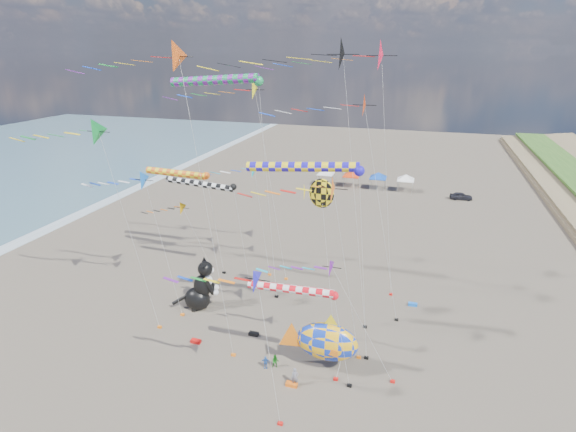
% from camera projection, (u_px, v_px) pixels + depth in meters
% --- Properties ---
extents(ground, '(260.00, 260.00, 0.00)m').
position_uv_depth(ground, '(226.00, 419.00, 31.91)').
color(ground, brown).
rests_on(ground, ground).
extents(delta_kite_0, '(9.50, 2.09, 14.53)m').
position_uv_depth(delta_kite_0, '(137.00, 185.00, 40.74)').
color(delta_kite_0, blue).
rests_on(delta_kite_0, ground).
extents(delta_kite_1, '(14.89, 3.04, 25.80)m').
position_uv_depth(delta_kite_1, '(366.00, 57.00, 40.85)').
color(delta_kite_1, '#F0183D').
rests_on(delta_kite_1, ground).
extents(delta_kite_2, '(10.00, 1.69, 9.83)m').
position_uv_depth(delta_kite_2, '(332.00, 277.00, 33.85)').
color(delta_kite_2, '#69138F').
rests_on(delta_kite_2, ground).
extents(delta_kite_3, '(12.72, 2.52, 25.55)m').
position_uv_depth(delta_kite_3, '(166.00, 60.00, 31.28)').
color(delta_kite_3, '#D95114').
rests_on(delta_kite_3, ground).
extents(delta_kite_4, '(9.70, 1.99, 13.23)m').
position_uv_depth(delta_kite_4, '(238.00, 174.00, 49.13)').
color(delta_kite_4, '#0EBFD2').
rests_on(delta_kite_4, ground).
extents(delta_kite_5, '(8.96, 1.90, 11.85)m').
position_uv_depth(delta_kite_5, '(230.00, 285.00, 28.67)').
color(delta_kite_5, '#221FD7').
rests_on(delta_kite_5, ground).
extents(delta_kite_6, '(13.96, 2.29, 21.39)m').
position_uv_depth(delta_kite_6, '(345.00, 109.00, 38.23)').
color(delta_kite_6, red).
rests_on(delta_kite_6, ground).
extents(delta_kite_7, '(10.40, 2.41, 16.31)m').
position_uv_depth(delta_kite_7, '(321.00, 187.00, 34.07)').
color(delta_kite_7, orange).
rests_on(delta_kite_7, ground).
extents(delta_kite_8, '(13.67, 2.21, 22.10)m').
position_uv_depth(delta_kite_8, '(237.00, 92.00, 45.60)').
color(delta_kite_8, yellow).
rests_on(delta_kite_8, ground).
extents(delta_kite_9, '(8.80, 1.83, 7.95)m').
position_uv_depth(delta_kite_9, '(177.00, 213.00, 52.52)').
color(delta_kite_9, '#DF9B04').
rests_on(delta_kite_9, ground).
extents(delta_kite_10, '(14.37, 2.80, 25.83)m').
position_uv_depth(delta_kite_10, '(337.00, 57.00, 35.02)').
color(delta_kite_10, black).
rests_on(delta_kite_10, ground).
extents(delta_kite_11, '(11.99, 2.49, 19.63)m').
position_uv_depth(delta_kite_11, '(98.00, 134.00, 37.13)').
color(delta_kite_11, '#0E8633').
rests_on(delta_kite_11, ground).
extents(windsock_0, '(9.18, 0.83, 12.15)m').
position_uv_depth(windsock_0, '(179.00, 174.00, 50.04)').
color(windsock_0, '#E55A13').
rests_on(windsock_0, ground).
extents(windsock_1, '(9.39, 0.71, 11.81)m').
position_uv_depth(windsock_1, '(203.00, 185.00, 47.05)').
color(windsock_1, black).
rests_on(windsock_1, ground).
extents(windsock_2, '(8.37, 0.67, 8.19)m').
position_uv_depth(windsock_2, '(295.00, 290.00, 33.50)').
color(windsock_2, red).
rests_on(windsock_2, ground).
extents(windsock_3, '(10.50, 0.90, 22.48)m').
position_uv_depth(windsock_3, '(219.00, 81.00, 41.51)').
color(windsock_3, '#198C4C').
rests_on(windsock_3, ground).
extents(windsock_4, '(10.38, 0.80, 16.72)m').
position_uv_depth(windsock_4, '(307.00, 168.00, 33.99)').
color(windsock_4, '#1D12BD').
rests_on(windsock_4, ground).
extents(angelfish_kite, '(3.74, 3.02, 14.41)m').
position_uv_depth(angelfish_kite, '(319.00, 194.00, 38.60)').
color(angelfish_kite, yellow).
rests_on(angelfish_kite, ground).
extents(cat_inflatable, '(4.51, 3.44, 5.45)m').
position_uv_depth(cat_inflatable, '(199.00, 284.00, 44.74)').
color(cat_inflatable, black).
rests_on(cat_inflatable, ground).
extents(fish_inflatable, '(6.72, 2.65, 5.28)m').
position_uv_depth(fish_inflatable, '(326.00, 341.00, 35.91)').
color(fish_inflatable, '#1335BE').
rests_on(fish_inflatable, ground).
extents(person_adult, '(0.67, 0.55, 1.59)m').
position_uv_depth(person_adult, '(295.00, 377.00, 34.81)').
color(person_adult, slate).
rests_on(person_adult, ground).
extents(child_green, '(0.66, 0.55, 1.20)m').
position_uv_depth(child_green, '(275.00, 361.00, 36.90)').
color(child_green, '#177118').
rests_on(child_green, ground).
extents(child_blue, '(0.72, 0.44, 1.14)m').
position_uv_depth(child_blue, '(265.00, 362.00, 36.83)').
color(child_blue, blue).
rests_on(child_blue, ground).
extents(kite_bag_0, '(0.90, 0.44, 0.30)m').
position_uv_depth(kite_bag_0, '(413.00, 304.00, 46.02)').
color(kite_bag_0, blue).
rests_on(kite_bag_0, ground).
extents(kite_bag_1, '(0.90, 0.44, 0.30)m').
position_uv_depth(kite_bag_1, '(196.00, 341.00, 40.19)').
color(kite_bag_1, red).
rests_on(kite_bag_1, ground).
extents(kite_bag_2, '(0.90, 0.44, 0.30)m').
position_uv_depth(kite_bag_2, '(254.00, 334.00, 41.24)').
color(kite_bag_2, black).
rests_on(kite_bag_2, ground).
extents(kite_bag_3, '(0.90, 0.44, 0.30)m').
position_uv_depth(kite_bag_3, '(292.00, 384.00, 35.00)').
color(kite_bag_3, orange).
rests_on(kite_bag_3, ground).
extents(tent_row, '(19.20, 4.20, 3.80)m').
position_uv_depth(tent_row, '(365.00, 172.00, 84.25)').
color(tent_row, white).
rests_on(tent_row, ground).
extents(parked_car, '(3.88, 1.80, 1.29)m').
position_uv_depth(parked_car, '(461.00, 196.00, 78.63)').
color(parked_car, '#26262D').
rests_on(parked_car, ground).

